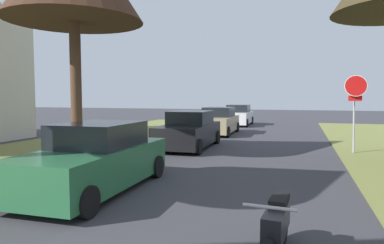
% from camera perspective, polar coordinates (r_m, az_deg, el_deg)
% --- Properties ---
extents(stop_sign_far, '(0.81, 0.46, 2.95)m').
position_cam_1_polar(stop_sign_far, '(14.49, 25.33, 3.75)').
color(stop_sign_far, '#9EA0A5').
rests_on(stop_sign_far, grass_verge_right).
extents(parked_sedan_green, '(2.03, 4.44, 1.57)m').
position_cam_1_polar(parked_sedan_green, '(8.39, -15.61, -6.01)').
color(parked_sedan_green, '#28663D').
rests_on(parked_sedan_green, ground).
extents(parked_sedan_black, '(2.03, 4.44, 1.57)m').
position_cam_1_polar(parked_sedan_black, '(14.85, -0.45, -1.48)').
color(parked_sedan_black, black).
rests_on(parked_sedan_black, ground).
extents(parked_sedan_tan, '(2.03, 4.44, 1.57)m').
position_cam_1_polar(parked_sedan_tan, '(20.50, 4.35, 0.06)').
color(parked_sedan_tan, tan).
rests_on(parked_sedan_tan, ground).
extents(parked_sedan_white, '(2.03, 4.44, 1.57)m').
position_cam_1_polar(parked_sedan_white, '(27.01, 7.63, 1.02)').
color(parked_sedan_white, white).
rests_on(parked_sedan_white, ground).
extents(parked_motorcycle, '(0.60, 2.05, 0.97)m').
position_cam_1_polar(parked_motorcycle, '(4.82, 13.78, -16.59)').
color(parked_motorcycle, black).
rests_on(parked_motorcycle, ground).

